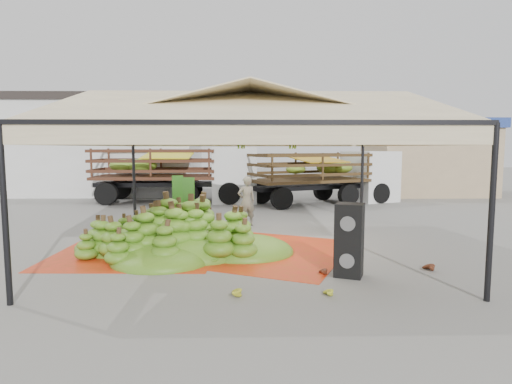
{
  "coord_description": "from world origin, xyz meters",
  "views": [
    {
      "loc": [
        -0.08,
        -10.94,
        2.59
      ],
      "look_at": [
        0.2,
        1.5,
        1.3
      ],
      "focal_mm": 30.0,
      "sensor_mm": 36.0,
      "label": 1
    }
  ],
  "objects_px": {
    "truck_left": "(183,168)",
    "truck_right": "(330,171)",
    "vendor": "(246,201)",
    "speaker_stack": "(349,240)",
    "banana_heap": "(187,226)"
  },
  "relations": [
    {
      "from": "truck_left",
      "to": "truck_right",
      "type": "distance_m",
      "value": 7.01
    },
    {
      "from": "vendor",
      "to": "truck_right",
      "type": "bearing_deg",
      "value": -141.01
    },
    {
      "from": "speaker_stack",
      "to": "vendor",
      "type": "xyz_separation_m",
      "value": [
        -2.07,
        5.65,
        0.08
      ]
    },
    {
      "from": "vendor",
      "to": "truck_left",
      "type": "relative_size",
      "value": 0.22
    },
    {
      "from": "speaker_stack",
      "to": "truck_left",
      "type": "relative_size",
      "value": 0.19
    },
    {
      "from": "truck_left",
      "to": "truck_right",
      "type": "relative_size",
      "value": 1.03
    },
    {
      "from": "speaker_stack",
      "to": "truck_left",
      "type": "bearing_deg",
      "value": 135.14
    },
    {
      "from": "truck_left",
      "to": "truck_right",
      "type": "bearing_deg",
      "value": -6.15
    },
    {
      "from": "banana_heap",
      "to": "truck_right",
      "type": "distance_m",
      "value": 10.83
    },
    {
      "from": "banana_heap",
      "to": "truck_right",
      "type": "bearing_deg",
      "value": 59.78
    },
    {
      "from": "speaker_stack",
      "to": "truck_left",
      "type": "xyz_separation_m",
      "value": [
        -5.11,
        12.17,
        0.87
      ]
    },
    {
      "from": "speaker_stack",
      "to": "truck_left",
      "type": "height_order",
      "value": "truck_left"
    },
    {
      "from": "speaker_stack",
      "to": "truck_right",
      "type": "bearing_deg",
      "value": 103.17
    },
    {
      "from": "vendor",
      "to": "truck_left",
      "type": "distance_m",
      "value": 7.23
    },
    {
      "from": "vendor",
      "to": "truck_left",
      "type": "xyz_separation_m",
      "value": [
        -3.05,
        6.51,
        0.78
      ]
    }
  ]
}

